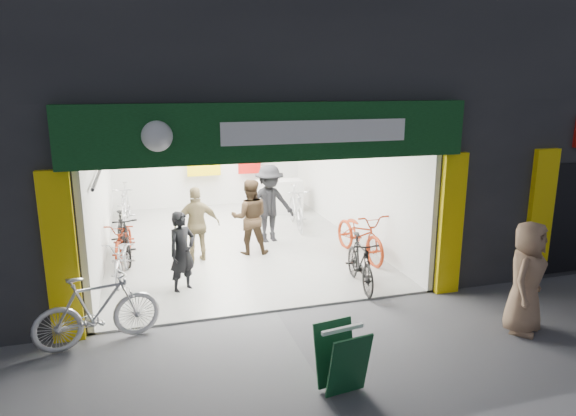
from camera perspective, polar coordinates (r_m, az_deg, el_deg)
name	(u,v)px	position (r m, az deg, el deg)	size (l,w,h in m)	color
ground	(276,312)	(8.88, -1.31, -11.47)	(60.00, 60.00, 0.00)	#56565B
building	(258,60)	(13.11, -3.34, 16.05)	(17.00, 10.27, 8.00)	#232326
bike_left_front	(123,258)	(10.62, -17.89, -5.34)	(0.58, 1.65, 0.87)	#ABABAF
bike_left_midfront	(123,237)	(11.70, -17.82, -3.09)	(0.50, 1.76, 1.06)	black
bike_left_midback	(124,240)	(11.78, -17.78, -3.38)	(0.59, 1.70, 0.89)	maroon
bike_left_back	(125,204)	(14.71, -17.62, 0.42)	(0.52, 1.85, 1.11)	#B6B5BA
bike_right_front	(360,262)	(9.79, 8.02, -5.99)	(0.47, 1.67, 1.00)	black
bike_right_mid	(360,234)	(11.41, 8.01, -2.90)	(0.72, 2.06, 1.08)	#96290D
bike_right_back	(296,207)	(13.60, 0.89, 0.09)	(0.54, 1.90, 1.14)	#B6B7BB
parked_bike	(97,309)	(8.17, -20.41, -10.52)	(0.51, 1.82, 1.09)	#BBBBC0
customer_a	(182,252)	(9.61, -11.67, -4.85)	(0.56, 0.37, 1.53)	black
customer_b	(250,217)	(11.46, -4.27, -1.05)	(0.84, 0.65, 1.72)	#372719
customer_c	(269,204)	(12.28, -2.08, 0.40)	(1.23, 0.71, 1.90)	black
customer_d	(197,225)	(11.12, -10.06, -1.88)	(0.97, 0.40, 1.66)	olive
pedestrian_near	(526,278)	(8.72, 24.96, -7.02)	(0.87, 0.56, 1.77)	#916F54
sandwich_board	(342,358)	(6.67, 5.99, -16.20)	(0.62, 0.63, 0.84)	#0F3E1F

